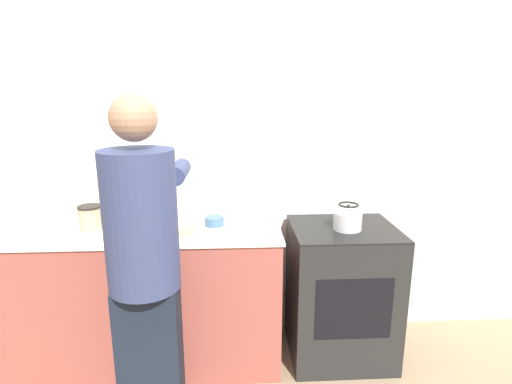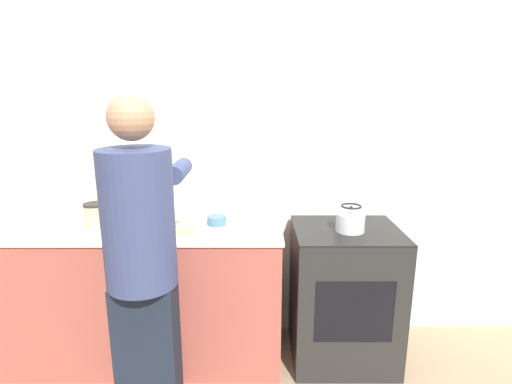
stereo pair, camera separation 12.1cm
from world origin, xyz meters
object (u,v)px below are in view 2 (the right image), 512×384
oven (343,294)px  canister_jar (94,215)px  cutting_board (166,228)px  knife (171,225)px  kettle (349,220)px  person (141,258)px  bowl_prep (251,226)px

oven → canister_jar: size_ratio=5.96×
cutting_board → knife: 0.04m
oven → knife: knife is taller
oven → knife: 1.21m
kettle → oven: bearing=100.3°
person → canister_jar: person is taller
knife → bowl_prep: (0.50, -0.05, 0.01)m
person → bowl_prep: size_ratio=9.03×
knife → canister_jar: bearing=-169.0°
person → knife: size_ratio=8.91×
kettle → canister_jar: size_ratio=1.16×
person → knife: (0.04, 0.54, -0.00)m
oven → kettle: bearing=-79.7°
oven → canister_jar: 1.68m
cutting_board → bowl_prep: bowl_prep is taller
knife → canister_jar: 0.49m
bowl_prep → canister_jar: bearing=175.3°
kettle → bowl_prep: bearing=-176.9°
person → cutting_board: bearing=88.3°
person → canister_jar: (-0.45, 0.56, 0.05)m
person → canister_jar: 0.72m
kettle → canister_jar: kettle is taller
knife → canister_jar: canister_jar is taller
knife → bowl_prep: bowl_prep is taller
oven → cutting_board: (-1.13, -0.04, 0.48)m
oven → person: person is taller
person → cutting_board: (0.01, 0.51, -0.02)m
cutting_board → knife: bearing=39.3°
person → kettle: (1.15, 0.51, 0.03)m
canister_jar → oven: bearing=-0.5°
kettle → canister_jar: (-1.60, 0.05, 0.02)m
oven → bowl_prep: bowl_prep is taller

